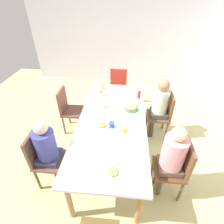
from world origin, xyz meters
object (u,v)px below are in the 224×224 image
at_px(dining_table, 112,123).
at_px(person_4, 171,157).
at_px(chair_5, 44,156).
at_px(plate_2, 102,126).
at_px(chair_1, 69,108).
at_px(cup_0, 112,125).
at_px(plate_0, 105,106).
at_px(chair_3, 163,113).
at_px(cup_3, 102,87).
at_px(bottle_2, 94,115).
at_px(plate_1, 113,172).
at_px(bottle_1, 139,95).
at_px(chair_2, 118,87).
at_px(bowl_0, 131,108).
at_px(cup_2, 137,102).
at_px(cup_1, 124,129).
at_px(person_5, 48,149).
at_px(bottle_0, 101,98).
at_px(person_3, 159,104).
at_px(chair_4, 176,166).

height_order(dining_table, person_4, person_4).
bearing_deg(chair_5, plate_2, 119.47).
height_order(chair_1, cup_0, chair_1).
bearing_deg(plate_0, chair_3, 103.31).
distance_m(dining_table, cup_3, 1.02).
bearing_deg(bottle_2, cup_3, -179.51).
distance_m(plate_1, bottle_1, 1.56).
relative_size(chair_2, bowl_0, 4.11).
bearing_deg(bottle_2, dining_table, 96.53).
relative_size(plate_2, cup_2, 1.93).
xyz_separation_m(plate_0, cup_2, (-0.13, 0.54, 0.03)).
bearing_deg(cup_1, person_5, -70.37).
bearing_deg(plate_0, chair_1, -108.44).
bearing_deg(cup_0, cup_3, -165.68).
bearing_deg(chair_1, plate_1, 32.82).
relative_size(dining_table, chair_5, 2.63).
xyz_separation_m(plate_1, bottle_0, (-1.41, -0.33, 0.09)).
height_order(person_4, chair_5, person_4).
xyz_separation_m(cup_0, bottle_1, (-0.75, 0.41, 0.07)).
height_order(person_5, plate_1, person_5).
bearing_deg(cup_3, plate_2, 7.22).
xyz_separation_m(chair_2, cup_1, (1.80, 0.19, 0.28)).
relative_size(person_3, plate_0, 5.48).
distance_m(person_3, plate_0, 0.98).
xyz_separation_m(person_4, bottle_2, (-0.56, -1.07, 0.16)).
height_order(bottle_1, bottle_2, bottle_1).
relative_size(chair_5, cup_0, 7.68).
xyz_separation_m(cup_3, bottle_2, (1.01, 0.01, 0.05)).
xyz_separation_m(person_5, bottle_1, (-1.18, 1.22, 0.20)).
bearing_deg(bottle_2, bowl_0, 120.90).
height_order(chair_1, cup_2, chair_1).
relative_size(cup_2, cup_3, 1.05).
height_order(bowl_0, bottle_2, bottle_2).
distance_m(cup_2, bottle_2, 0.83).
xyz_separation_m(person_4, bottle_1, (-1.18, -0.38, 0.17)).
height_order(dining_table, cup_1, cup_1).
relative_size(chair_2, cup_2, 7.36).
bearing_deg(plate_1, cup_1, 172.21).
distance_m(chair_4, cup_0, 1.02).
distance_m(dining_table, cup_2, 0.62).
distance_m(person_4, bowl_0, 1.04).
bearing_deg(plate_1, bowl_0, 171.05).
distance_m(cup_2, bottle_0, 0.63).
xyz_separation_m(chair_3, cup_1, (0.83, -0.70, 0.28)).
relative_size(bowl_0, bottle_1, 0.91).
bearing_deg(person_5, cup_0, 117.88).
distance_m(person_4, plate_2, 1.03).
bearing_deg(cup_3, bottle_0, 5.44).
height_order(bowl_0, cup_2, cup_2).
distance_m(cup_1, cup_3, 1.30).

